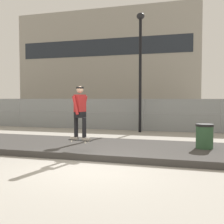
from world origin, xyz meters
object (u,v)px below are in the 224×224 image
parked_car_near (101,113)px  skater (80,110)px  skateboard (80,140)px  trash_bin (204,139)px  parked_car_mid (177,114)px  street_lamp (140,58)px

parked_car_near → skater: bearing=-74.9°
skater → parked_car_near: 11.09m
skateboard → trash_bin: trash_bin is taller
parked_car_near → parked_car_mid: bearing=-0.5°
skateboard → parked_car_near: parked_car_near is taller
skateboard → street_lamp: size_ratio=0.13×
skateboard → parked_car_mid: parked_car_mid is taller
street_lamp → skateboard: bearing=-95.4°
parked_car_near → street_lamp: bearing=-46.3°
skater → street_lamp: street_lamp is taller
skateboard → skater: 0.97m
skateboard → street_lamp: 7.86m
parked_car_near → trash_bin: 11.25m
skater → trash_bin: skater is taller
skateboard → street_lamp: street_lamp is taller
skater → skateboard: bearing=-63.4°
parked_car_mid → skateboard: bearing=-103.3°
skateboard → skater: (-0.00, 0.00, 0.97)m
skater → street_lamp: (0.66, 6.99, 2.56)m
street_lamp → skater: bearing=-95.4°
parked_car_mid → skater: bearing=-103.3°
skateboard → parked_car_mid: size_ratio=0.18×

